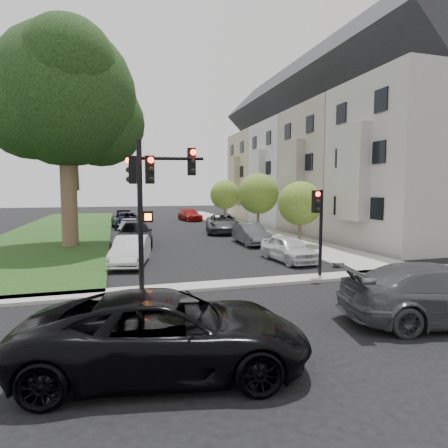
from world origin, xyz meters
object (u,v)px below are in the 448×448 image
object	(u,v)px
car_parked_1	(251,234)
traffic_signal_secondary	(319,217)
eucalyptus	(64,97)
traffic_signal_main	(152,188)
small_tree_a	(300,203)
small_tree_c	(225,195)
car_parked_0	(289,248)
car_parked_5	(131,251)
car_parked_7	(129,226)
car_cross_near	(167,332)
car_parked_9	(124,216)
car_parked_2	(223,223)
small_tree_b	(258,194)
car_parked_4	(190,215)
car_parked_6	(135,234)
car_parked_8	(127,220)
car_cross_far	(443,294)

from	to	relation	value
car_parked_1	traffic_signal_secondary	bearing A→B (deg)	-92.52
eucalyptus	traffic_signal_main	bearing A→B (deg)	-70.52
small_tree_a	traffic_signal_secondary	bearing A→B (deg)	-112.74
small_tree_c	traffic_signal_main	distance (m)	25.60
traffic_signal_main	car_parked_0	xyz separation A→B (m)	(6.89, 3.45, -2.94)
traffic_signal_main	car_parked_5	bearing A→B (deg)	96.77
car_parked_1	car_parked_7	size ratio (longest dim) A/B	1.03
small_tree_a	car_parked_7	bearing A→B (deg)	136.97
car_cross_near	car_parked_9	distance (m)	34.91
car_parked_7	car_parked_2	bearing A→B (deg)	0.85
car_parked_1	car_parked_0	bearing A→B (deg)	-90.62
car_parked_7	small_tree_b	bearing A→B (deg)	-7.93
car_parked_1	car_parked_2	xyz separation A→B (m)	(0.05, 6.76, 0.10)
traffic_signal_main	car_parked_5	xyz separation A→B (m)	(-0.57, 4.77, -2.91)
car_parked_4	car_parked_7	size ratio (longest dim) A/B	1.15
car_parked_0	car_parked_9	xyz separation A→B (m)	(-7.24, 25.43, 0.02)
small_tree_a	small_tree_c	world-z (taller)	small_tree_c
car_parked_6	car_parked_2	bearing A→B (deg)	39.86
car_cross_near	car_parked_2	size ratio (longest dim) A/B	0.99
car_parked_2	car_parked_8	xyz separation A→B (m)	(-7.34, 5.70, -0.04)
small_tree_b	small_tree_c	size ratio (longest dim) A/B	1.07
car_cross_far	traffic_signal_secondary	bearing A→B (deg)	17.39
traffic_signal_main	car_parked_9	distance (m)	29.03
car_parked_2	car_parked_9	distance (m)	14.81
eucalyptus	car_cross_far	bearing A→B (deg)	-56.49
car_cross_near	car_parked_4	bearing A→B (deg)	-2.05
car_parked_9	small_tree_b	bearing A→B (deg)	-51.99
car_parked_1	car_parked_8	distance (m)	14.44
eucalyptus	car_parked_7	bearing A→B (deg)	56.45
small_tree_a	car_cross_near	bearing A→B (deg)	-126.32
car_parked_8	car_parked_6	bearing A→B (deg)	-95.20
small_tree_c	car_parked_1	distance (m)	14.76
eucalyptus	car_parked_1	bearing A→B (deg)	-8.84
traffic_signal_main	car_parked_6	distance (m)	11.26
car_cross_near	eucalyptus	bearing A→B (deg)	21.61
car_parked_0	car_parked_6	distance (m)	10.18
small_tree_c	car_parked_0	world-z (taller)	small_tree_c
small_tree_c	car_parked_5	bearing A→B (deg)	-118.17
eucalyptus	small_tree_a	bearing A→B (deg)	-14.98
car_parked_1	car_parked_4	world-z (taller)	car_parked_1
small_tree_a	car_parked_8	distance (m)	17.48
traffic_signal_main	car_cross_far	distance (m)	9.30
car_parked_5	car_parked_7	bearing A→B (deg)	99.67
traffic_signal_main	car_parked_6	size ratio (longest dim) A/B	1.00
small_tree_a	car_parked_8	xyz separation A→B (m)	(-9.76, 14.36, -1.95)
car_parked_7	car_parked_8	world-z (taller)	car_parked_8
traffic_signal_secondary	car_parked_9	world-z (taller)	traffic_signal_secondary
small_tree_c	car_parked_2	distance (m)	8.28
traffic_signal_secondary	car_parked_6	xyz separation A→B (m)	(-6.51, 10.93, -1.70)
eucalyptus	car_parked_2	distance (m)	14.66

